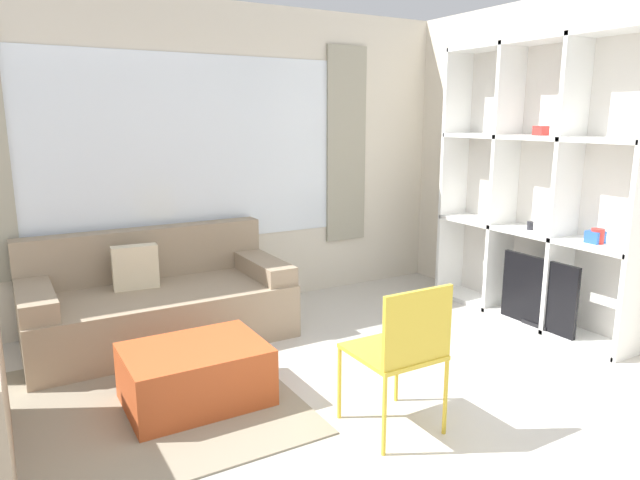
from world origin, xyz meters
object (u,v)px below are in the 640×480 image
couch_main (158,303)px  ottoman (195,375)px  shelving_unit (538,191)px  folding_chair (402,346)px

couch_main → ottoman: (-0.08, -1.17, -0.11)m
shelving_unit → ottoman: 3.13m
couch_main → folding_chair: bearing=-69.1°
couch_main → ottoman: couch_main is taller
shelving_unit → ottoman: shelving_unit is taller
couch_main → shelving_unit: bearing=-22.1°
shelving_unit → couch_main: size_ratio=1.19×
shelving_unit → couch_main: 3.24m
shelving_unit → folding_chair: size_ratio=2.71×
couch_main → folding_chair: size_ratio=2.28×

